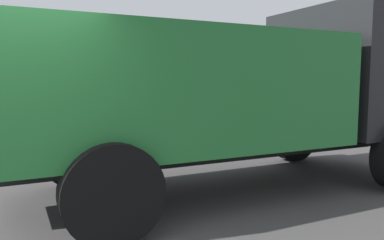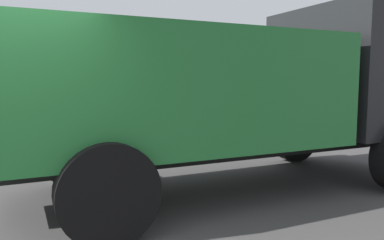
# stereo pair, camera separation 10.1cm
# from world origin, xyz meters

# --- Properties ---
(sidewalk_curb) EXTENTS (36.00, 5.00, 0.15)m
(sidewalk_curb) POSITION_xyz_m (0.00, 6.50, 0.07)
(sidewalk_curb) COLOR #BCB7AD
(sidewalk_curb) RESTS_ON ground
(fire_hydrant) EXTENTS (0.26, 0.58, 0.91)m
(fire_hydrant) POSITION_xyz_m (0.73, 5.75, 0.63)
(fire_hydrant) COLOR yellow
(fire_hydrant) RESTS_ON sidewalk_curb
(loose_tire) EXTENTS (1.08, 0.58, 1.04)m
(loose_tire) POSITION_xyz_m (0.54, 5.28, 0.67)
(loose_tire) COLOR black
(loose_tire) RESTS_ON sidewalk_curb
(stop_sign) EXTENTS (0.76, 0.08, 2.15)m
(stop_sign) POSITION_xyz_m (3.26, 4.31, 1.64)
(stop_sign) COLOR gray
(stop_sign) RESTS_ON sidewalk_curb
(dump_truck_green) EXTENTS (7.08, 3.00, 3.00)m
(dump_truck_green) POSITION_xyz_m (3.70, 1.23, 1.61)
(dump_truck_green) COLOR #237033
(dump_truck_green) RESTS_ON ground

